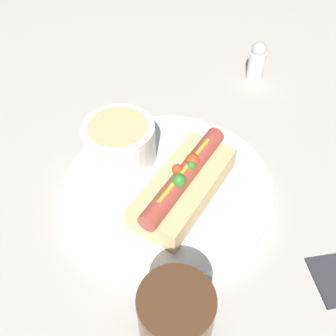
# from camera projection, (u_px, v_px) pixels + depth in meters

# --- Properties ---
(ground_plane) EXTENTS (4.00, 4.00, 0.00)m
(ground_plane) POSITION_uv_depth(u_px,v_px,m) (168.00, 190.00, 0.53)
(ground_plane) COLOR #BCB7AD
(dinner_plate) EXTENTS (0.28, 0.28, 0.02)m
(dinner_plate) POSITION_uv_depth(u_px,v_px,m) (168.00, 186.00, 0.53)
(dinner_plate) COLOR white
(dinner_plate) RESTS_ON ground_plane
(hot_dog) EXTENTS (0.17, 0.15, 0.06)m
(hot_dog) POSITION_uv_depth(u_px,v_px,m) (184.00, 184.00, 0.49)
(hot_dog) COLOR #E5C17F
(hot_dog) RESTS_ON dinner_plate
(soup_bowl) EXTENTS (0.10, 0.10, 0.06)m
(soup_bowl) POSITION_uv_depth(u_px,v_px,m) (119.00, 141.00, 0.53)
(soup_bowl) COLOR white
(soup_bowl) RESTS_ON dinner_plate
(spoon) EXTENTS (0.03, 0.17, 0.01)m
(spoon) POSITION_uv_depth(u_px,v_px,m) (118.00, 169.00, 0.53)
(spoon) COLOR #B7B7BC
(spoon) RESTS_ON dinner_plate
(drinking_glass) EXTENTS (0.07, 0.07, 0.09)m
(drinking_glass) POSITION_uv_depth(u_px,v_px,m) (176.00, 320.00, 0.37)
(drinking_glass) COLOR #4C2D19
(drinking_glass) RESTS_ON ground_plane
(salt_shaker) EXTENTS (0.03, 0.03, 0.07)m
(salt_shaker) POSITION_uv_depth(u_px,v_px,m) (257.00, 61.00, 0.69)
(salt_shaker) COLOR silver
(salt_shaker) RESTS_ON ground_plane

